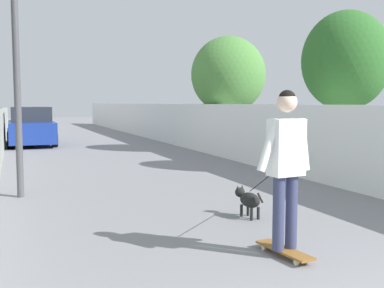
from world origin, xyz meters
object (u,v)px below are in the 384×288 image
Objects in this scene: person_skateboarder at (286,157)px; car_near at (31,127)px; tree_right_far at (228,75)px; skateboard at (284,250)px; dog at (249,199)px; lamp_post at (15,36)px; tree_right_mid at (346,61)px.

person_skateboarder reaches higher than car_near.
car_near is at bearing 50.77° from tree_right_far.
dog is (1.68, -0.46, 0.21)m from skateboard.
person_skateboarder is (-0.00, 0.00, 1.04)m from skateboard.
lamp_post is 5.11× the size of skateboard.
lamp_post is at bearing 91.07° from tree_right_mid.
tree_right_far is 9.56m from dog.
car_near is (15.28, 2.06, 0.65)m from skateboard.
tree_right_mid is at bearing -44.89° from skateboard.
person_skateboarder is (-4.51, -2.66, -1.76)m from lamp_post.
tree_right_mid is at bearing -44.89° from person_skateboarder.
skateboard is 0.41× the size of dog.
dog reaches higher than skateboard.
tree_right_mid reaches higher than skateboard.
tree_right_far is at bearing -23.95° from dog.
tree_right_far is 8.90m from lamp_post.
car_near is (13.60, 2.52, 0.44)m from dog.
lamp_post is 2.10× the size of dog.
person_skateboarder is at bearing 180.00° from skateboard.
lamp_post reaches higher than tree_right_far.
tree_right_far reaches higher than person_skateboarder.
skateboard is (-4.65, 4.63, -2.61)m from tree_right_mid.
tree_right_far is 2.27× the size of person_skateboarder.
person_skateboarder is (-10.15, 4.22, -1.54)m from tree_right_far.
lamp_post is at bearing 47.82° from dog.
lamp_post is 5.53m from person_skateboarder.
skateboard is 0.21× the size of car_near.
tree_right_mid is 1.94× the size of dog.
tree_right_far is 11.29m from skateboard.
lamp_post is 11.00m from car_near.
tree_right_far reaches higher than tree_right_mid.
lamp_post is at bearing 30.56° from person_skateboarder.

